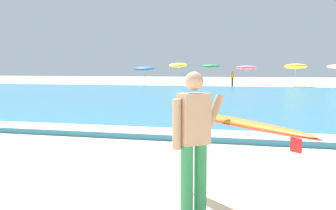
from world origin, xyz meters
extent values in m
plane|color=beige|center=(0.00, 0.00, 0.00)|extent=(160.00, 160.00, 0.00)
cube|color=teal|center=(0.00, 19.03, 0.07)|extent=(120.00, 28.00, 0.14)
cube|color=white|center=(0.00, 5.63, 0.15)|extent=(120.00, 1.17, 0.01)
cylinder|color=#338E56|center=(1.86, 0.19, 0.44)|extent=(0.15, 0.15, 0.88)
cylinder|color=#338E56|center=(2.00, 0.31, 0.44)|extent=(0.15, 0.15, 0.88)
cube|color=tan|center=(1.93, 0.25, 1.18)|extent=(0.40, 0.39, 0.60)
sphere|color=tan|center=(1.93, 0.25, 1.62)|extent=(0.22, 0.22, 0.22)
cylinder|color=tan|center=(1.76, 0.10, 1.13)|extent=(0.10, 0.10, 0.58)
cylinder|color=tan|center=(2.12, 0.45, 1.20)|extent=(0.30, 0.28, 0.51)
ellipsoid|color=orange|center=(2.30, 0.59, 1.13)|extent=(2.07, 2.24, 0.10)
ellipsoid|color=red|center=(2.30, 0.59, 1.11)|extent=(2.16, 2.34, 0.05)
cube|color=red|center=(3.05, -0.24, 1.01)|extent=(0.11, 0.12, 0.14)
cylinder|color=beige|center=(-10.67, 35.71, 0.85)|extent=(0.05, 0.05, 1.70)
ellipsoid|color=blue|center=(-10.67, 35.71, 1.77)|extent=(2.24, 2.26, 0.62)
cylinder|color=beige|center=(-7.14, 36.14, 1.03)|extent=(0.05, 0.05, 2.06)
ellipsoid|color=yellow|center=(-7.14, 36.14, 2.12)|extent=(1.95, 1.98, 0.62)
cylinder|color=beige|center=(-3.67, 35.39, 0.97)|extent=(0.05, 0.05, 1.94)
ellipsoid|color=#23844C|center=(-3.67, 35.39, 2.00)|extent=(1.94, 1.94, 0.39)
cylinder|color=beige|center=(-0.15, 35.41, 0.90)|extent=(0.05, 0.05, 1.80)
ellipsoid|color=pink|center=(-0.15, 35.41, 1.86)|extent=(2.08, 2.09, 0.44)
cylinder|color=beige|center=(4.48, 37.82, 0.96)|extent=(0.05, 0.05, 1.92)
ellipsoid|color=yellow|center=(4.48, 37.82, 1.99)|extent=(2.27, 2.30, 0.67)
cylinder|color=#383842|center=(-1.55, 35.98, 0.42)|extent=(0.20, 0.20, 0.84)
cube|color=orange|center=(-1.55, 35.98, 1.11)|extent=(0.32, 0.20, 0.54)
sphere|color=#9E7051|center=(-1.55, 35.98, 1.48)|extent=(0.20, 0.20, 0.20)
camera|label=1|loc=(2.87, -4.32, 1.76)|focal=43.12mm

